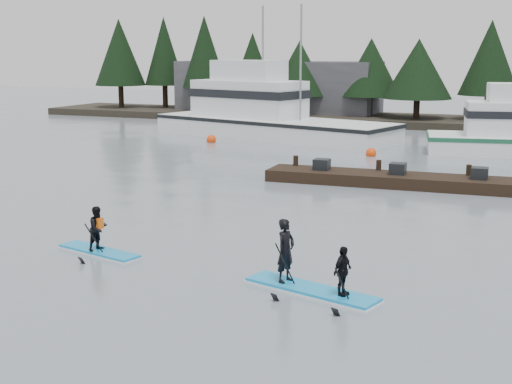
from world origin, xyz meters
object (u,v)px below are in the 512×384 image
at_px(floating_dock, 443,183).
at_px(paddleboard_solo, 98,236).
at_px(fishing_boat_large, 266,126).
at_px(paddleboard_duo, 309,270).

relative_size(floating_dock, paddleboard_solo, 5.35).
bearing_deg(fishing_boat_large, paddleboard_solo, -62.32).
relative_size(floating_dock, paddleboard_duo, 4.31).
distance_m(floating_dock, paddleboard_duo, 15.24).
height_order(fishing_boat_large, floating_dock, fishing_boat_large).
xyz_separation_m(fishing_boat_large, floating_dock, (14.42, -14.82, -0.50)).
height_order(floating_dock, paddleboard_solo, paddleboard_solo).
relative_size(fishing_boat_large, paddleboard_duo, 5.02).
bearing_deg(paddleboard_solo, fishing_boat_large, 116.11).
distance_m(fishing_boat_large, paddleboard_solo, 29.89).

